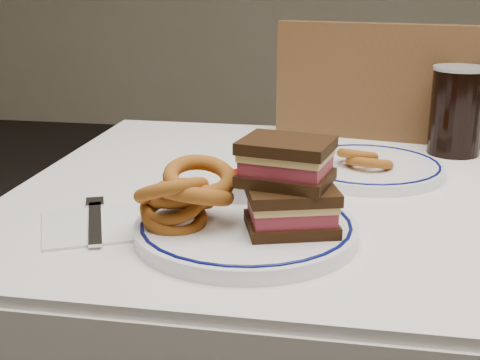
% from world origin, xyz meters
% --- Properties ---
extents(dining_table, '(1.27, 0.87, 0.75)m').
position_xyz_m(dining_table, '(0.00, 0.00, 0.64)').
color(dining_table, silver).
rests_on(dining_table, floor).
extents(chair_far, '(0.52, 0.52, 0.98)m').
position_xyz_m(chair_far, '(-0.02, 0.47, 0.53)').
color(chair_far, '#453016').
rests_on(chair_far, floor).
extents(main_plate, '(0.29, 0.29, 0.02)m').
position_xyz_m(main_plate, '(-0.23, -0.22, 0.76)').
color(main_plate, white).
rests_on(main_plate, dining_table).
extents(reuben_sandwich, '(0.14, 0.13, 0.11)m').
position_xyz_m(reuben_sandwich, '(-0.17, -0.23, 0.83)').
color(reuben_sandwich, black).
rests_on(reuben_sandwich, main_plate).
extents(onion_rings_main, '(0.14, 0.13, 0.10)m').
position_xyz_m(onion_rings_main, '(-0.31, -0.23, 0.81)').
color(onion_rings_main, brown).
rests_on(onion_rings_main, main_plate).
extents(ketchup_ramekin, '(0.06, 0.06, 0.04)m').
position_xyz_m(ketchup_ramekin, '(-0.25, -0.12, 0.79)').
color(ketchup_ramekin, white).
rests_on(ketchup_ramekin, main_plate).
extents(beer_mug, '(0.14, 0.10, 0.16)m').
position_xyz_m(beer_mug, '(0.09, 0.26, 0.83)').
color(beer_mug, black).
rests_on(beer_mug, dining_table).
extents(far_plate, '(0.26, 0.26, 0.02)m').
position_xyz_m(far_plate, '(-0.07, 0.10, 0.76)').
color(far_plate, white).
rests_on(far_plate, dining_table).
extents(onion_rings_far, '(0.10, 0.09, 0.05)m').
position_xyz_m(onion_rings_far, '(-0.08, 0.08, 0.78)').
color(onion_rings_far, brown).
rests_on(onion_rings_far, far_plate).
extents(napkin_fork, '(0.19, 0.20, 0.01)m').
position_xyz_m(napkin_fork, '(-0.44, -0.22, 0.75)').
color(napkin_fork, silver).
rests_on(napkin_fork, dining_table).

